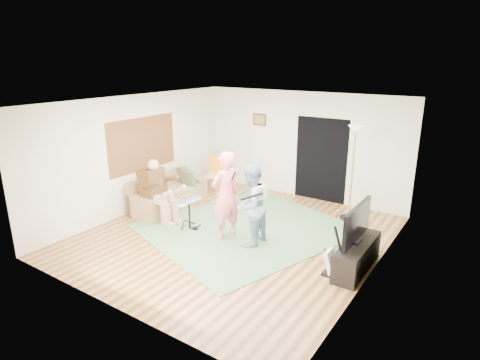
% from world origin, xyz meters
% --- Properties ---
extents(floor, '(6.00, 6.00, 0.00)m').
position_xyz_m(floor, '(0.00, 0.00, 0.00)').
color(floor, brown).
rests_on(floor, ground).
extents(walls, '(5.50, 6.00, 2.70)m').
position_xyz_m(walls, '(0.00, 0.00, 1.35)').
color(walls, beige).
rests_on(walls, floor).
extents(ceiling, '(6.00, 6.00, 0.00)m').
position_xyz_m(ceiling, '(0.00, 0.00, 2.70)').
color(ceiling, white).
rests_on(ceiling, walls).
extents(window_blinds, '(0.00, 2.05, 2.05)m').
position_xyz_m(window_blinds, '(-2.74, 0.20, 1.55)').
color(window_blinds, brown).
rests_on(window_blinds, walls).
extents(doorway, '(2.10, 0.00, 2.10)m').
position_xyz_m(doorway, '(0.55, 2.99, 1.05)').
color(doorway, black).
rests_on(doorway, walls).
extents(picture_frame, '(0.42, 0.03, 0.32)m').
position_xyz_m(picture_frame, '(-1.25, 2.99, 1.90)').
color(picture_frame, '#3F2314').
rests_on(picture_frame, walls).
extents(area_rug, '(4.51, 4.76, 0.02)m').
position_xyz_m(area_rug, '(-0.01, 0.43, 0.01)').
color(area_rug, '#4B7446').
rests_on(area_rug, floor).
extents(sofa, '(0.81, 1.96, 0.79)m').
position_xyz_m(sofa, '(-2.29, 0.42, 0.26)').
color(sofa, '#9A754D').
rests_on(sofa, floor).
extents(drummer, '(0.89, 0.50, 1.38)m').
position_xyz_m(drummer, '(-1.87, -0.23, 0.54)').
color(drummer, '#4C3015').
rests_on(drummer, sofa).
extents(drum_kit, '(0.36, 0.65, 0.67)m').
position_xyz_m(drum_kit, '(-1.00, -0.23, 0.29)').
color(drum_kit, black).
rests_on(drum_kit, floor).
extents(singer, '(0.59, 0.74, 1.78)m').
position_xyz_m(singer, '(-0.12, -0.15, 0.89)').
color(singer, '#F46A79').
rests_on(singer, floor).
extents(microphone, '(0.06, 0.06, 0.24)m').
position_xyz_m(microphone, '(0.08, -0.15, 1.33)').
color(microphone, black).
rests_on(microphone, singer).
extents(guitarist, '(0.61, 0.79, 1.61)m').
position_xyz_m(guitarist, '(0.47, -0.15, 0.81)').
color(guitarist, '#708EA4').
rests_on(guitarist, floor).
extents(guitar_held, '(0.27, 0.61, 0.26)m').
position_xyz_m(guitar_held, '(0.67, -0.15, 1.10)').
color(guitar_held, silver).
rests_on(guitar_held, guitarist).
extents(guitar_spare, '(0.32, 0.29, 0.90)m').
position_xyz_m(guitar_spare, '(2.22, -0.39, 0.26)').
color(guitar_spare, black).
rests_on(guitar_spare, floor).
extents(torchiere_lamp, '(0.38, 0.38, 2.11)m').
position_xyz_m(torchiere_lamp, '(1.61, 2.20, 1.45)').
color(torchiere_lamp, black).
rests_on(torchiere_lamp, floor).
extents(dining_chair, '(0.49, 0.51, 0.96)m').
position_xyz_m(dining_chair, '(-2.06, 2.03, 0.34)').
color(dining_chair, beige).
rests_on(dining_chair, floor).
extents(tv_cabinet, '(0.40, 1.40, 0.50)m').
position_xyz_m(tv_cabinet, '(2.50, 0.05, 0.25)').
color(tv_cabinet, black).
rests_on(tv_cabinet, floor).
extents(television, '(0.06, 1.21, 0.62)m').
position_xyz_m(television, '(2.45, 0.05, 0.85)').
color(television, black).
rests_on(television, tv_cabinet).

